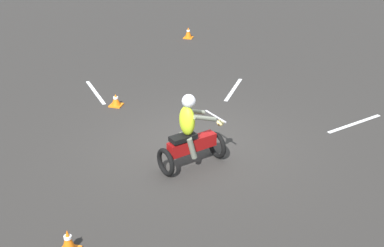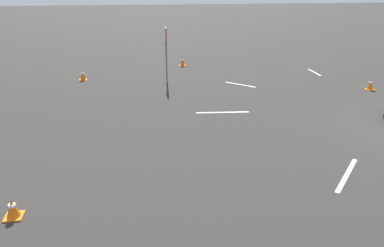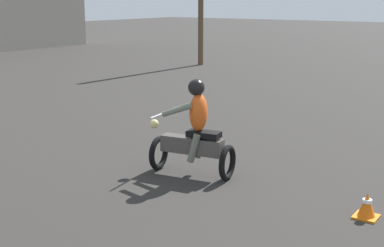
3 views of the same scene
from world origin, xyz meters
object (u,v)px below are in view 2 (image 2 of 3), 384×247
object	(u,v)px
traffic_cone_far_right	(83,75)
traffic_cone_near_left	(182,62)
traffic_cone_far_center	(370,85)
stop_sign	(166,43)
traffic_cone_mid_left	(13,209)

from	to	relation	value
traffic_cone_far_right	traffic_cone_near_left	bearing A→B (deg)	-64.26
traffic_cone_far_right	traffic_cone_far_center	distance (m)	11.75
stop_sign	traffic_cone_mid_left	xyz separation A→B (m)	(-9.07, 3.55, -1.46)
stop_sign	traffic_cone_mid_left	bearing A→B (deg)	158.62
traffic_cone_far_center	traffic_cone_far_right	bearing A→B (deg)	74.19
stop_sign	traffic_cone_far_right	bearing A→B (deg)	74.53
stop_sign	traffic_cone_far_center	distance (m)	8.23
stop_sign	traffic_cone_near_left	size ratio (longest dim) A/B	5.01
traffic_cone_near_left	traffic_cone_far_center	bearing A→B (deg)	-128.80
traffic_cone_near_left	traffic_cone_far_right	xyz separation A→B (m)	(-2.21, 4.58, -0.01)
stop_sign	traffic_cone_far_right	world-z (taller)	stop_sign
traffic_cone_near_left	traffic_cone_far_right	bearing A→B (deg)	115.74
stop_sign	traffic_cone_far_right	distance (m)	3.91
traffic_cone_mid_left	traffic_cone_far_center	size ratio (longest dim) A/B	0.83
stop_sign	traffic_cone_far_right	size ratio (longest dim) A/B	5.18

